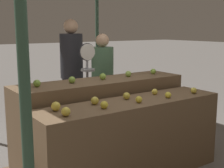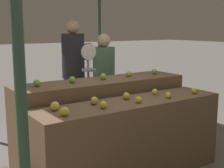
{
  "view_description": "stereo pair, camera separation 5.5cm",
  "coord_description": "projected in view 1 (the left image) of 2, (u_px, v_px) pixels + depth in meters",
  "views": [
    {
      "loc": [
        -2.07,
        -2.58,
        1.67
      ],
      "look_at": [
        -0.06,
        0.3,
        1.04
      ],
      "focal_mm": 50.0,
      "sensor_mm": 36.0,
      "label": 1
    },
    {
      "loc": [
        -2.02,
        -2.61,
        1.67
      ],
      "look_at": [
        -0.06,
        0.3,
        1.04
      ],
      "focal_mm": 50.0,
      "sensor_mm": 36.0,
      "label": 2
    }
  ],
  "objects": [
    {
      "name": "display_counter_front",
      "position": [
        132.0,
        140.0,
        3.46
      ],
      "size": [
        2.23,
        0.55,
        0.89
      ],
      "primitive_type": "cube",
      "color": "brown",
      "rests_on": "ground_plane"
    },
    {
      "name": "display_counter_back",
      "position": [
        102.0,
        120.0,
        3.93
      ],
      "size": [
        2.23,
        0.55,
        1.04
      ],
      "primitive_type": "cube",
      "color": "brown",
      "rests_on": "ground_plane"
    },
    {
      "name": "apple_front_0",
      "position": [
        66.0,
        112.0,
        2.8
      ],
      "size": [
        0.08,
        0.08,
        0.08
      ],
      "primitive_type": "sphere",
      "color": "yellow",
      "rests_on": "display_counter_front"
    },
    {
      "name": "apple_front_1",
      "position": [
        104.0,
        105.0,
        3.06
      ],
      "size": [
        0.08,
        0.08,
        0.08
      ],
      "primitive_type": "sphere",
      "color": "gold",
      "rests_on": "display_counter_front"
    },
    {
      "name": "apple_front_2",
      "position": [
        139.0,
        100.0,
        3.3
      ],
      "size": [
        0.07,
        0.07,
        0.07
      ],
      "primitive_type": "sphere",
      "color": "gold",
      "rests_on": "display_counter_front"
    },
    {
      "name": "apple_front_3",
      "position": [
        168.0,
        95.0,
        3.52
      ],
      "size": [
        0.07,
        0.07,
        0.07
      ],
      "primitive_type": "sphere",
      "color": "gold",
      "rests_on": "display_counter_front"
    },
    {
      "name": "apple_front_4",
      "position": [
        194.0,
        91.0,
        3.76
      ],
      "size": [
        0.07,
        0.07,
        0.07
      ],
      "primitive_type": "sphere",
      "color": "gold",
      "rests_on": "display_counter_front"
    },
    {
      "name": "apple_front_5",
      "position": [
        56.0,
        106.0,
        2.97
      ],
      "size": [
        0.09,
        0.09,
        0.09
      ],
      "primitive_type": "sphere",
      "color": "yellow",
      "rests_on": "display_counter_front"
    },
    {
      "name": "apple_front_6",
      "position": [
        95.0,
        101.0,
        3.22
      ],
      "size": [
        0.08,
        0.08,
        0.08
      ],
      "primitive_type": "sphere",
      "color": "gold",
      "rests_on": "display_counter_front"
    },
    {
      "name": "apple_front_7",
      "position": [
        126.0,
        96.0,
        3.45
      ],
      "size": [
        0.08,
        0.08,
        0.08
      ],
      "primitive_type": "sphere",
      "color": "gold",
      "rests_on": "display_counter_front"
    },
    {
      "name": "apple_front_8",
      "position": [
        155.0,
        92.0,
        3.7
      ],
      "size": [
        0.07,
        0.07,
        0.07
      ],
      "primitive_type": "sphere",
      "color": "yellow",
      "rests_on": "display_counter_front"
    },
    {
      "name": "apple_back_0",
      "position": [
        37.0,
        83.0,
        3.37
      ],
      "size": [
        0.08,
        0.08,
        0.08
      ],
      "primitive_type": "sphere",
      "color": "#7AA338",
      "rests_on": "display_counter_back"
    },
    {
      "name": "apple_back_1",
      "position": [
        72.0,
        80.0,
        3.6
      ],
      "size": [
        0.08,
        0.08,
        0.08
      ],
      "primitive_type": "sphere",
      "color": "#84AD3D",
      "rests_on": "display_counter_back"
    },
    {
      "name": "apple_back_2",
      "position": [
        103.0,
        77.0,
        3.83
      ],
      "size": [
        0.08,
        0.08,
        0.08
      ],
      "primitive_type": "sphere",
      "color": "#84AD3D",
      "rests_on": "display_counter_back"
    },
    {
      "name": "apple_back_3",
      "position": [
        128.0,
        74.0,
        4.07
      ],
      "size": [
        0.08,
        0.08,
        0.08
      ],
      "primitive_type": "sphere",
      "color": "#8EB247",
      "rests_on": "display_counter_back"
    },
    {
      "name": "apple_back_4",
      "position": [
        153.0,
        71.0,
        4.31
      ],
      "size": [
        0.08,
        0.08,
        0.08
      ],
      "primitive_type": "sphere",
      "color": "#84AD3D",
      "rests_on": "display_counter_back"
    },
    {
      "name": "produce_scale",
      "position": [
        88.0,
        72.0,
        4.43
      ],
      "size": [
        0.25,
        0.2,
        1.46
      ],
      "color": "#99999E",
      "rests_on": "ground_plane"
    },
    {
      "name": "person_vendor_at_scale",
      "position": [
        103.0,
        77.0,
        4.92
      ],
      "size": [
        0.36,
        0.36,
        1.58
      ],
      "rotation": [
        0.0,
        0.0,
        3.11
      ],
      "color": "#2D2D38",
      "rests_on": "ground_plane"
    },
    {
      "name": "person_customer_left",
      "position": [
        72.0,
        65.0,
        5.22
      ],
      "size": [
        0.42,
        0.42,
        1.81
      ],
      "rotation": [
        0.0,
        0.0,
        3.26
      ],
      "color": "#2D2D38",
      "rests_on": "ground_plane"
    }
  ]
}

